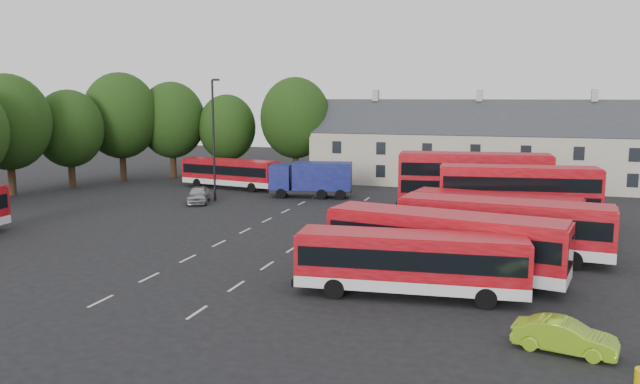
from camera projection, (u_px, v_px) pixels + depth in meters
The scene contains 16 objects.
ground at pixel (233, 237), 42.01m from camera, with size 140.00×140.00×0.00m, color black.
lane_markings at pixel (278, 233), 43.14m from camera, with size 5.15×33.80×0.01m.
treeline at pixel (132, 122), 65.47m from camera, with size 29.92×32.59×12.01m.
terrace_houses at pixel (478, 149), 65.45m from camera, with size 35.70×7.13×10.06m.
bus_row_a at pixel (411, 259), 29.26m from camera, with size 10.92×3.49×3.03m.
bus_row_b at pixel (444, 240), 32.08m from camera, with size 12.49×4.81×3.45m.
bus_row_c at pixel (504, 224), 36.31m from camera, with size 12.22×3.88×3.40m.
bus_row_d at pixel (511, 223), 38.18m from camera, with size 10.27×3.90×2.84m.
bus_row_e at pixel (495, 212), 41.00m from camera, with size 11.00×4.13×3.04m.
bus_dd_south at pixel (518, 193), 44.23m from camera, with size 11.20×3.87×4.50m.
bus_dd_north at pixel (474, 179), 50.08m from camera, with size 12.17×4.14×4.89m.
bus_north at pixel (230, 171), 63.71m from camera, with size 10.83×4.17×2.99m.
box_truck at pixel (312, 178), 58.15m from camera, with size 7.86×3.71×3.31m.
silver_car at pixel (199, 194), 55.31m from camera, with size 1.77×4.40×1.50m, color #A2A4AA.
lime_car at pixel (565, 336), 23.03m from camera, with size 1.29×3.70×1.22m, color #81B71C.
lamppost at pixel (214, 136), 55.71m from camera, with size 0.75×0.49×10.92m.
Camera 1 is at (18.13, -37.31, 9.39)m, focal length 35.00 mm.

